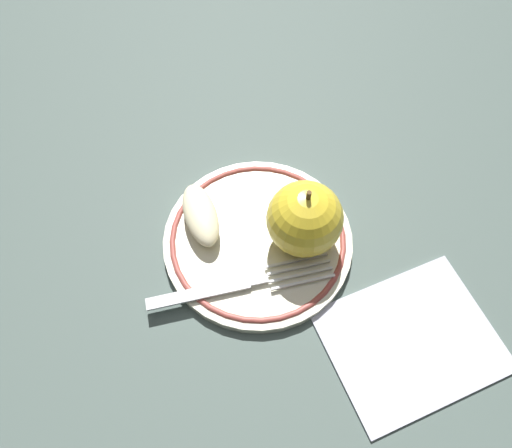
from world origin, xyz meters
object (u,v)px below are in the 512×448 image
object	(u,v)px
fork	(235,285)
plate	(256,236)
apple_red_whole	(305,219)
napkin_folded	(411,340)
apple_slice_front	(201,215)

from	to	relation	value
fork	plate	bearing A→B (deg)	57.48
apple_red_whole	fork	distance (m)	0.09
fork	napkin_folded	distance (m)	0.17
plate	apple_slice_front	xyz separation A→B (m)	(0.05, -0.04, 0.02)
napkin_folded	fork	bearing A→B (deg)	-41.70
napkin_folded	apple_red_whole	bearing A→B (deg)	-71.14
plate	apple_slice_front	size ratio (longest dim) A/B	2.58
plate	napkin_folded	xyz separation A→B (m)	(-0.09, 0.16, -0.00)
apple_red_whole	napkin_folded	distance (m)	0.15
apple_slice_front	apple_red_whole	bearing A→B (deg)	61.32
plate	fork	xyz separation A→B (m)	(0.04, 0.04, 0.01)
plate	apple_slice_front	distance (m)	0.06
plate	apple_red_whole	xyz separation A→B (m)	(-0.04, 0.02, 0.04)
apple_red_whole	apple_slice_front	world-z (taller)	apple_red_whole
apple_red_whole	fork	size ratio (longest dim) A/B	0.46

